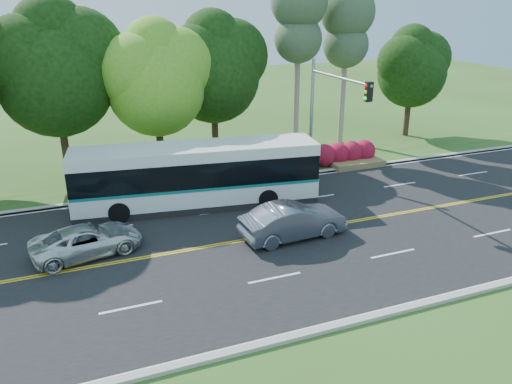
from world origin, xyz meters
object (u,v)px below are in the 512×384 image
object	(u,v)px
sedan	(293,221)
suv	(87,241)
traffic_signal	(328,105)
transit_bus	(196,176)

from	to	relation	value
sedan	suv	xyz separation A→B (m)	(-8.79, 1.68, -0.17)
traffic_signal	transit_bus	bearing A→B (deg)	-175.23
traffic_signal	sedan	distance (m)	8.53
transit_bus	sedan	size ratio (longest dim) A/B	2.61
transit_bus	sedan	xyz separation A→B (m)	(3.05, -5.25, -0.81)
sedan	suv	size ratio (longest dim) A/B	1.07
traffic_signal	suv	xyz separation A→B (m)	(-13.59, -4.23, -4.02)
suv	sedan	bearing A→B (deg)	-111.81
suv	transit_bus	bearing A→B (deg)	-69.07
sedan	suv	world-z (taller)	sedan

